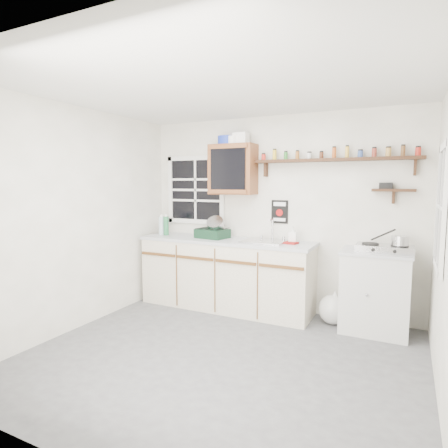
{
  "coord_description": "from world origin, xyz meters",
  "views": [
    {
      "loc": [
        1.53,
        -3.04,
        1.65
      ],
      "look_at": [
        -0.24,
        0.55,
        1.21
      ],
      "focal_mm": 30.0,
      "sensor_mm": 36.0,
      "label": 1
    }
  ],
  "objects_px": {
    "main_cabinet": "(226,274)",
    "right_cabinet": "(375,291)",
    "dish_rack": "(213,231)",
    "upper_cabinet": "(233,170)",
    "hotplate": "(385,248)",
    "spice_shelf": "(335,159)"
  },
  "relations": [
    {
      "from": "spice_shelf",
      "to": "right_cabinet",
      "type": "bearing_deg",
      "value": -20.05
    },
    {
      "from": "right_cabinet",
      "to": "dish_rack",
      "type": "xyz_separation_m",
      "value": [
        -2.03,
        -0.01,
        0.56
      ]
    },
    {
      "from": "right_cabinet",
      "to": "upper_cabinet",
      "type": "bearing_deg",
      "value": 176.24
    },
    {
      "from": "dish_rack",
      "to": "hotplate",
      "type": "relative_size",
      "value": 0.76
    },
    {
      "from": "spice_shelf",
      "to": "dish_rack",
      "type": "xyz_separation_m",
      "value": [
        -1.51,
        -0.19,
        -0.91
      ]
    },
    {
      "from": "main_cabinet",
      "to": "right_cabinet",
      "type": "height_order",
      "value": "main_cabinet"
    },
    {
      "from": "main_cabinet",
      "to": "dish_rack",
      "type": "bearing_deg",
      "value": 174.05
    },
    {
      "from": "main_cabinet",
      "to": "right_cabinet",
      "type": "bearing_deg",
      "value": 0.79
    },
    {
      "from": "main_cabinet",
      "to": "right_cabinet",
      "type": "relative_size",
      "value": 2.54
    },
    {
      "from": "right_cabinet",
      "to": "hotplate",
      "type": "distance_m",
      "value": 0.5
    },
    {
      "from": "dish_rack",
      "to": "hotplate",
      "type": "height_order",
      "value": "dish_rack"
    },
    {
      "from": "dish_rack",
      "to": "hotplate",
      "type": "bearing_deg",
      "value": 9.85
    },
    {
      "from": "upper_cabinet",
      "to": "spice_shelf",
      "type": "height_order",
      "value": "upper_cabinet"
    },
    {
      "from": "spice_shelf",
      "to": "dish_rack",
      "type": "distance_m",
      "value": 1.78
    },
    {
      "from": "spice_shelf",
      "to": "dish_rack",
      "type": "bearing_deg",
      "value": -172.72
    },
    {
      "from": "main_cabinet",
      "to": "upper_cabinet",
      "type": "bearing_deg",
      "value": 76.32
    },
    {
      "from": "main_cabinet",
      "to": "right_cabinet",
      "type": "xyz_separation_m",
      "value": [
        1.83,
        0.03,
        -0.01
      ]
    },
    {
      "from": "main_cabinet",
      "to": "dish_rack",
      "type": "distance_m",
      "value": 0.59
    },
    {
      "from": "hotplate",
      "to": "right_cabinet",
      "type": "bearing_deg",
      "value": 164.99
    },
    {
      "from": "upper_cabinet",
      "to": "hotplate",
      "type": "height_order",
      "value": "upper_cabinet"
    },
    {
      "from": "right_cabinet",
      "to": "hotplate",
      "type": "height_order",
      "value": "hotplate"
    },
    {
      "from": "right_cabinet",
      "to": "upper_cabinet",
      "type": "height_order",
      "value": "upper_cabinet"
    }
  ]
}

